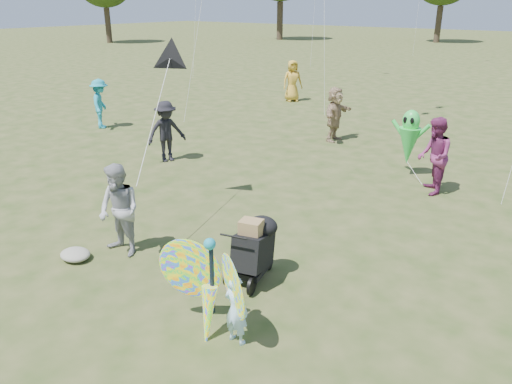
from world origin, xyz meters
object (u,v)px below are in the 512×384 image
at_px(crowd_d, 335,114).
at_px(jogging_stroller, 255,246).
at_px(crowd_g, 292,81).
at_px(alien_kite, 409,140).
at_px(butterfly_kite, 210,289).
at_px(crowd_i, 101,104).
at_px(child_girl, 236,310).
at_px(crowd_e, 434,156).
at_px(crowd_b, 166,132).
at_px(adult_man, 119,211).

height_order(crowd_d, jogging_stroller, crowd_d).
relative_size(crowd_g, alien_kite, 1.05).
height_order(crowd_g, butterfly_kite, crowd_g).
bearing_deg(crowd_i, alien_kite, -125.92).
height_order(child_girl, jogging_stroller, jogging_stroller).
distance_m(crowd_e, butterfly_kite, 7.19).
distance_m(crowd_i, jogging_stroller, 11.83).
relative_size(crowd_b, jogging_stroller, 1.54).
height_order(crowd_i, butterfly_kite, crowd_i).
xyz_separation_m(child_girl, adult_man, (-3.22, 0.69, 0.34)).
relative_size(crowd_i, butterfly_kite, 1.00).
bearing_deg(child_girl, jogging_stroller, -61.61).
bearing_deg(crowd_d, alien_kite, -125.78).
height_order(crowd_b, alien_kite, alien_kite).
xyz_separation_m(jogging_stroller, alien_kite, (-0.04, 6.52, 0.36)).
distance_m(crowd_b, crowd_g, 9.99).
relative_size(child_girl, crowd_b, 0.58).
distance_m(crowd_g, butterfly_kite, 17.15).
xyz_separation_m(crowd_e, jogging_stroller, (-0.90, -5.67, -0.30)).
distance_m(crowd_d, crowd_i, 8.25).
relative_size(crowd_b, crowd_i, 0.99).
distance_m(jogging_stroller, butterfly_kite, 1.55).
height_order(crowd_e, crowd_g, crowd_g).
distance_m(crowd_d, butterfly_kite, 10.63).
height_order(child_girl, adult_man, adult_man).
bearing_deg(crowd_b, child_girl, -105.75).
relative_size(adult_man, crowd_i, 0.97).
relative_size(adult_man, crowd_e, 0.92).
xyz_separation_m(crowd_g, butterfly_kite, (8.54, -14.87, -0.21)).
bearing_deg(crowd_d, butterfly_kite, -164.30).
relative_size(child_girl, crowd_i, 0.57).
bearing_deg(alien_kite, butterfly_kite, -86.90).
xyz_separation_m(crowd_e, butterfly_kite, (-0.51, -7.17, -0.21)).
xyz_separation_m(crowd_d, crowd_i, (-7.47, -3.51, -0.01)).
distance_m(adult_man, crowd_d, 9.26).
xyz_separation_m(child_girl, crowd_g, (-8.93, 14.80, 0.41)).
xyz_separation_m(child_girl, alien_kite, (-0.83, 7.94, 0.47)).
bearing_deg(crowd_g, butterfly_kite, -112.78).
relative_size(child_girl, crowd_e, 0.55).
distance_m(butterfly_kite, alien_kite, 8.03).
relative_size(crowd_e, crowd_i, 1.05).
bearing_deg(crowd_g, crowd_d, -97.73).
distance_m(crowd_i, butterfly_kite, 12.87).
xyz_separation_m(crowd_d, jogging_stroller, (3.26, -8.48, -0.26)).
relative_size(crowd_d, crowd_e, 0.96).
relative_size(butterfly_kite, alien_kite, 1.00).
xyz_separation_m(adult_man, crowd_d, (-0.82, 9.22, 0.03)).
distance_m(crowd_b, alien_kite, 6.55).
bearing_deg(crowd_e, alien_kite, -160.67).
distance_m(child_girl, crowd_b, 8.41).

